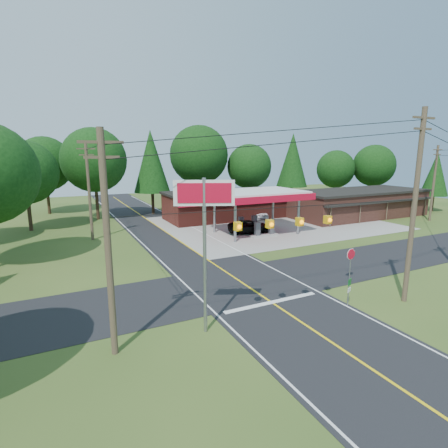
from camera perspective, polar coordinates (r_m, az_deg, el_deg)
name	(u,v)px	position (r m, az deg, el deg)	size (l,w,h in m)	color
ground	(243,283)	(24.86, 3.08, -9.66)	(120.00, 120.00, 0.00)	#314D1B
main_highway	(243,283)	(24.85, 3.08, -9.64)	(8.00, 120.00, 0.02)	black
cross_road	(243,283)	(24.85, 3.08, -9.62)	(70.00, 7.00, 0.02)	black
lane_center_yellow	(243,283)	(24.85, 3.08, -9.60)	(0.15, 110.00, 0.00)	yellow
gas_canopy	(256,196)	(39.24, 5.29, 4.57)	(10.60, 7.40, 4.88)	gray
convenience_store	(225,205)	(48.70, 0.08, 3.17)	(16.40, 7.55, 3.80)	maroon
strip_building	(358,203)	(53.97, 21.00, 3.22)	(20.40, 8.75, 3.80)	#341A15
utility_pole_near_right	(414,205)	(23.27, 28.65, 2.67)	(1.80, 0.30, 11.50)	#473828
utility_pole_near_left	(108,243)	(15.74, -18.46, -2.93)	(1.80, 0.30, 10.00)	#473828
utility_pole_far_left	(89,191)	(38.50, -21.16, 5.11)	(1.80, 0.30, 10.00)	#473828
utility_pole_far_right	(434,182)	(54.14, 31.06, 5.87)	(1.80, 0.30, 10.00)	#473828
utility_pole_north	(88,182)	(55.54, -21.30, 6.36)	(0.30, 0.30, 9.50)	#473828
overhead_beacons	(285,209)	(17.81, 9.98, 2.44)	(17.04, 2.04, 1.03)	black
treeline_backdrop	(156,165)	(45.87, -10.97, 9.44)	(70.27, 51.59, 13.30)	#332316
suv_car	(251,227)	(39.82, 4.36, -0.49)	(5.18, 5.18, 1.44)	black
sedan_car	(258,213)	(49.24, 5.61, 1.87)	(4.57, 4.57, 1.56)	white
big_stop_sign	(204,218)	(16.74, -3.22, 1.05)	(2.69, 1.24, 7.83)	gray
octagonal_stop_sign	(351,257)	(26.19, 20.01, -5.06)	(0.85, 0.13, 2.43)	gray
route_sign_post	(349,288)	(22.21, 19.74, -9.75)	(0.38, 0.19, 1.98)	gray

